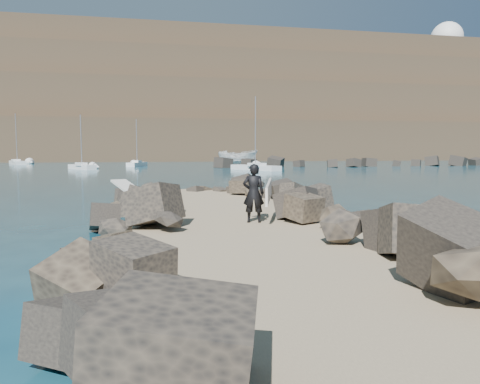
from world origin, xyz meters
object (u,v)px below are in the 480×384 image
Objects in this scene: surfboard_resting at (130,192)px; radome at (447,43)px; surfer_with_board at (256,193)px; boat_imported at (238,157)px; sailboat_e at (17,163)px.

radome is at bearing 27.71° from surfboard_resting.
radome is (112.90, 142.77, 41.74)m from surfboard_resting.
surfer_with_board reaches higher than surfboard_resting.
surfer_with_board is (3.72, -5.75, 0.41)m from surfboard_resting.
boat_imported is 132.74m from radome.
boat_imported is at bearing -139.89° from radome.
surfboard_resting is at bearing -128.34° from radome.
radome is at bearing 27.33° from sailboat_e.
sailboat_e reaches higher than surfboard_resting.
boat_imported is 3.42× the size of surfer_with_board.
boat_imported is (16.45, 61.53, 0.29)m from surfboard_resting.
radome is at bearing -34.75° from boat_imported.
surfboard_resting is 0.37× the size of boat_imported.
surfer_with_board is 0.22× the size of sailboat_e.
radome is (96.45, 81.24, 41.45)m from boat_imported.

